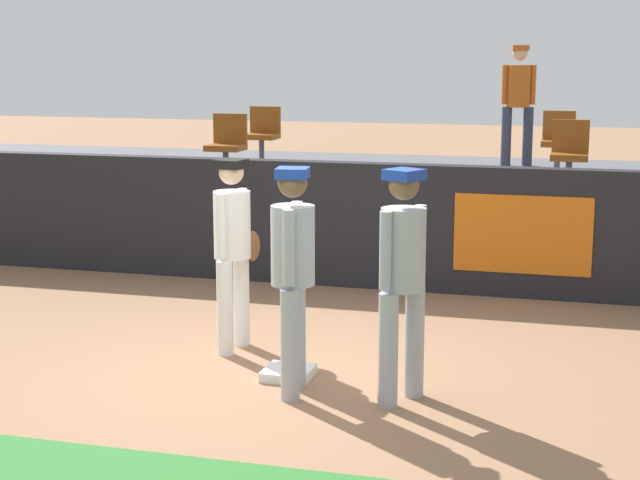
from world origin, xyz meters
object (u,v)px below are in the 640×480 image
(seat_front_left, at_px, (227,142))
(seat_front_right, at_px, (570,150))
(spectator_hooded, at_px, (518,96))
(first_base, at_px, (288,373))
(player_fielder_home, at_px, (233,241))
(seat_back_left, at_px, (263,131))
(seat_back_right, at_px, (558,138))
(player_coach_visitor, at_px, (293,265))
(player_runner_visitor, at_px, (403,269))

(seat_front_left, bearing_deg, seat_front_right, -0.00)
(spectator_hooded, bearing_deg, first_base, 68.30)
(player_fielder_home, distance_m, seat_back_left, 6.29)
(first_base, distance_m, seat_back_right, 7.08)
(player_fielder_home, distance_m, seat_back_right, 6.58)
(player_coach_visitor, bearing_deg, seat_back_right, 158.03)
(seat_back_left, height_order, seat_back_right, same)
(first_base, relative_size, spectator_hooded, 0.23)
(first_base, xyz_separation_m, seat_back_right, (1.88, 6.66, 1.47))
(player_runner_visitor, relative_size, player_coach_visitor, 1.01)
(first_base, relative_size, seat_front_right, 0.48)
(player_coach_visitor, xyz_separation_m, seat_back_right, (1.73, 7.02, 0.46))
(first_base, xyz_separation_m, seat_front_right, (2.10, 4.86, 1.47))
(seat_back_left, distance_m, seat_back_right, 4.35)
(seat_front_right, height_order, spectator_hooded, spectator_hooded)
(player_runner_visitor, relative_size, seat_front_right, 2.18)
(first_base, relative_size, player_coach_visitor, 0.22)
(first_base, relative_size, seat_back_left, 0.48)
(player_runner_visitor, relative_size, spectator_hooded, 1.05)
(seat_front_right, bearing_deg, first_base, -113.31)
(seat_back_left, height_order, seat_front_right, same)
(player_fielder_home, bearing_deg, seat_back_left, -155.57)
(seat_front_right, xyz_separation_m, spectator_hooded, (-0.82, 2.38, 0.54))
(seat_front_right, height_order, seat_back_right, same)
(first_base, bearing_deg, seat_front_right, 66.69)
(seat_front_left, distance_m, spectator_hooded, 4.38)
(player_coach_visitor, relative_size, seat_front_left, 2.17)
(player_runner_visitor, xyz_separation_m, seat_front_left, (-3.39, 5.18, 0.45))
(player_fielder_home, height_order, seat_front_left, seat_front_left)
(seat_front_left, xyz_separation_m, spectator_hooded, (3.63, 2.38, 0.54))
(player_runner_visitor, distance_m, player_coach_visitor, 0.87)
(first_base, height_order, player_fielder_home, player_fielder_home)
(seat_back_right, xyz_separation_m, spectator_hooded, (-0.61, 0.58, 0.54))
(player_fielder_home, relative_size, seat_back_right, 2.10)
(player_fielder_home, height_order, spectator_hooded, spectator_hooded)
(player_fielder_home, height_order, player_runner_visitor, player_runner_visitor)
(player_fielder_home, distance_m, player_runner_visitor, 1.99)
(seat_front_right, bearing_deg, player_coach_visitor, -110.39)
(player_coach_visitor, height_order, seat_front_left, seat_front_left)
(seat_front_right, bearing_deg, player_fielder_home, -123.66)
(seat_back_left, distance_m, seat_front_right, 4.91)
(seat_back_left, height_order, spectator_hooded, spectator_hooded)
(player_coach_visitor, bearing_deg, seat_front_left, -162.39)
(seat_front_left, bearing_deg, seat_back_right, 22.98)
(seat_back_left, distance_m, spectator_hooded, 3.82)
(player_fielder_home, relative_size, seat_front_left, 2.10)
(first_base, height_order, spectator_hooded, spectator_hooded)
(seat_front_right, bearing_deg, seat_back_right, 96.70)
(seat_back_left, height_order, seat_front_left, same)
(seat_front_left, distance_m, seat_back_right, 4.61)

